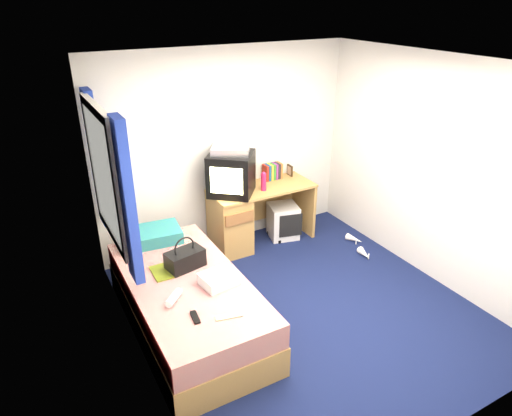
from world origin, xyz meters
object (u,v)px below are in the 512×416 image
storage_cube (283,221)px  pink_water_bottle (264,182)px  aerosol_can (247,181)px  desk (242,217)px  remote_control (195,317)px  handbag (185,259)px  pillow (151,236)px  picture_frame (290,170)px  white_heels (359,246)px  magazine (164,272)px  colour_swatch_fan (229,316)px  towel (219,279)px  crt_tv (231,174)px  bed (188,304)px  water_bottle (174,298)px  vcr (231,150)px

storage_cube → pink_water_bottle: 0.72m
pink_water_bottle → aerosol_can: bearing=130.8°
desk → remote_control: bearing=-127.5°
pink_water_bottle → aerosol_can: size_ratio=1.10×
aerosol_can → handbag: 1.57m
pillow → picture_frame: size_ratio=4.36×
picture_frame → white_heels: bearing=-62.4°
remote_control → handbag: bearing=81.9°
magazine → colour_swatch_fan: magazine is taller
pillow → handbag: size_ratio=1.57×
towel → colour_swatch_fan: size_ratio=1.38×
pillow → storage_cube: 1.86m
storage_cube → crt_tv: (-0.71, 0.04, 0.78)m
bed → magazine: (-0.14, 0.21, 0.28)m
pillow → magazine: (-0.08, -0.63, -0.06)m
storage_cube → towel: (-1.50, -1.30, 0.37)m
magazine → white_heels: magazine is taller
aerosol_can → towel: (-1.03, -1.40, -0.25)m
white_heels → bed: bearing=-171.9°
crt_tv → white_heels: bearing=9.1°
water_bottle → desk: bearing=45.4°
crt_tv → pink_water_bottle: crt_tv is taller
pink_water_bottle → colour_swatch_fan: 2.16m
desk → pink_water_bottle: (0.25, -0.10, 0.45)m
pink_water_bottle → handbag: bearing=-147.9°
pink_water_bottle → magazine: (-1.55, -0.82, -0.31)m
colour_swatch_fan → remote_control: size_ratio=1.38×
colour_swatch_fan → pillow: bearing=96.5°
bed → water_bottle: size_ratio=10.00×
pillow → magazine: size_ratio=2.18×
picture_frame → magazine: bearing=-150.2°
picture_frame → remote_control: 2.80m
bed → aerosol_can: aerosol_can is taller
handbag → water_bottle: 0.53m
pillow → towel: pillow is taller
crt_tv → towel: crt_tv is taller
pillow → desk: bearing=13.5°
bed → picture_frame: bearing=33.6°
storage_cube → vcr: bearing=-169.9°
storage_cube → handbag: bearing=-137.9°
handbag → bed: bearing=-121.2°
desk → colour_swatch_fan: 2.09m
desk → handbag: (-1.09, -0.94, 0.23)m
bed → picture_frame: 2.40m
colour_swatch_fan → handbag: bearing=92.5°
vcr → remote_control: size_ratio=2.68×
storage_cube → vcr: (-0.71, 0.05, 1.07)m
pillow → picture_frame: picture_frame is taller
towel → white_heels: towel is taller
crt_tv → water_bottle: 1.91m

